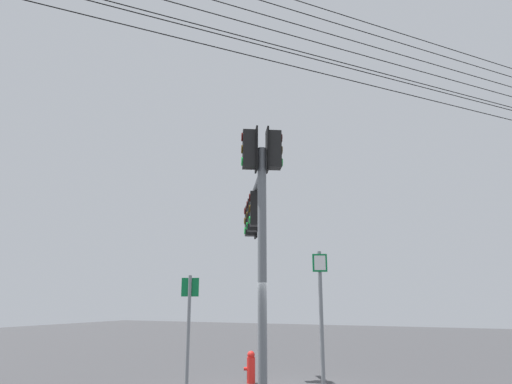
{
  "coord_description": "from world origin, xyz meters",
  "views": [
    {
      "loc": [
        -3.81,
        10.03,
        2.13
      ],
      "look_at": [
        0.87,
        -0.31,
        4.89
      ],
      "focal_mm": 31.23,
      "sensor_mm": 36.0,
      "label": 1
    }
  ],
  "objects": [
    {
      "name": "signal_mast_assembly",
      "position": [
        0.7,
        -0.04,
        4.34
      ],
      "size": [
        2.76,
        4.32,
        6.07
      ],
      "color": "slate",
      "rests_on": "ground"
    },
    {
      "name": "route_sign_primary",
      "position": [
        1.3,
        2.04,
        1.62
      ],
      "size": [
        0.34,
        0.16,
        2.63
      ],
      "color": "slate",
      "rests_on": "ground"
    },
    {
      "name": "fire_hydrant",
      "position": [
        1.49,
        -1.36,
        0.4
      ],
      "size": [
        0.3,
        0.23,
        0.81
      ],
      "color": "red",
      "rests_on": "ground"
    },
    {
      "name": "route_sign_secondary",
      "position": [
        -1.55,
        2.29,
        1.7
      ],
      "size": [
        0.25,
        0.14,
        2.98
      ],
      "color": "slate",
      "rests_on": "ground"
    },
    {
      "name": "overhead_wire_span",
      "position": [
        -0.85,
        -0.17,
        8.87
      ],
      "size": [
        21.64,
        25.03,
        2.02
      ],
      "color": "black"
    }
  ]
}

